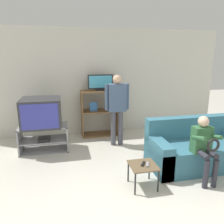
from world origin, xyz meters
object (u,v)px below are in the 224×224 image
tv_stand (44,139)px  television_main (41,112)px  remote_control_white (147,164)px  person_standing_adult (117,104)px  media_shelf (100,113)px  television_flat (100,83)px  snack_table (143,168)px  person_seated_child (204,144)px  remote_control_black (143,164)px  couch (195,150)px

tv_stand → television_main: (-0.01, 0.01, 0.56)m
remote_control_white → person_standing_adult: person_standing_adult is taller
media_shelf → television_flat: size_ratio=1.89×
snack_table → remote_control_white: (0.06, -0.02, 0.06)m
media_shelf → person_standing_adult: (0.28, -0.71, 0.36)m
tv_stand → television_flat: television_flat is taller
television_main → person_seated_child: 3.10m
remote_control_black → person_standing_adult: bearing=123.7°
television_main → snack_table: bearing=-46.9°
snack_table → person_standing_adult: bearing=90.3°
couch → television_main: bearing=155.8°
snack_table → remote_control_white: 0.09m
remote_control_black → couch: size_ratio=0.08×
media_shelf → person_standing_adult: bearing=-68.6°
television_flat → snack_table: bearing=-84.0°
television_flat → person_standing_adult: person_standing_adult is taller
person_standing_adult → tv_stand: bearing=179.7°
tv_stand → snack_table: tv_stand is taller
remote_control_black → remote_control_white: 0.07m
tv_stand → person_seated_child: bearing=-33.5°
tv_stand → remote_control_white: (1.63, -1.70, 0.11)m
remote_control_white → person_standing_adult: size_ratio=0.09×
tv_stand → remote_control_white: bearing=-46.2°
remote_control_black → snack_table: bearing=-73.4°
tv_stand → remote_control_black: size_ratio=6.84×
tv_stand → snack_table: bearing=-46.9°
television_flat → remote_control_black: (0.26, -2.37, -0.94)m
snack_table → remote_control_white: size_ratio=2.79×
tv_stand → person_standing_adult: 1.70m
media_shelf → person_standing_adult: person_standing_adult is taller
media_shelf → couch: size_ratio=0.67×
media_shelf → couch: 2.43m
television_main → remote_control_black: (1.59, -1.68, -0.46)m
media_shelf → tv_stand: bearing=-151.5°
remote_control_white → person_standing_adult: (-0.07, 1.69, 0.57)m
remote_control_white → couch: (1.11, 0.48, -0.08)m
media_shelf → person_standing_adult: 0.84m
tv_stand → television_main: television_main is taller
television_flat → remote_control_black: bearing=-83.9°
snack_table → person_seated_child: size_ratio=0.38×
snack_table → person_seated_child: (0.99, -0.01, 0.31)m
couch → tv_stand: bearing=155.9°
television_main → media_shelf: size_ratio=0.68×
remote_control_black → remote_control_white: size_ratio=1.00×
tv_stand → person_seated_child: (2.56, -1.69, 0.35)m
person_seated_child → couch: bearing=69.3°
tv_stand → person_standing_adult: (1.56, -0.01, 0.68)m
person_standing_adult → person_seated_child: (1.00, -1.69, -0.32)m
television_main → snack_table: television_main is taller
remote_control_white → couch: size_ratio=0.08×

